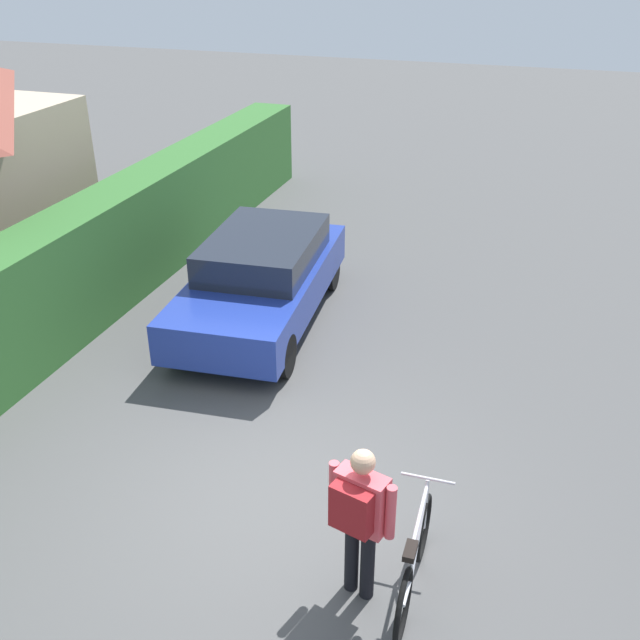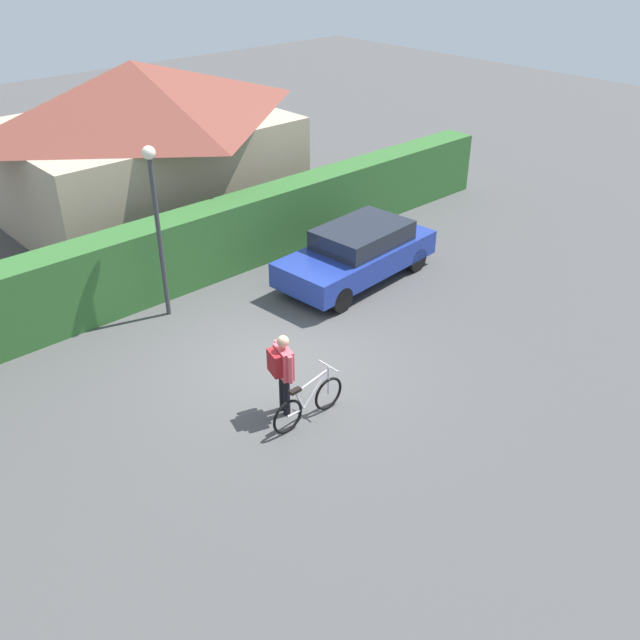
{
  "view_description": "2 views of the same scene",
  "coord_description": "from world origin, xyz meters",
  "views": [
    {
      "loc": [
        -5.54,
        -2.3,
        5.36
      ],
      "look_at": [
        2.26,
        0.26,
        1.0
      ],
      "focal_mm": 41.17,
      "sensor_mm": 36.0,
      "label": 1
    },
    {
      "loc": [
        -7.17,
        -8.99,
        7.84
      ],
      "look_at": [
        0.56,
        -0.5,
        1.06
      ],
      "focal_mm": 39.15,
      "sensor_mm": 36.0,
      "label": 2
    }
  ],
  "objects": [
    {
      "name": "person_rider",
      "position": [
        -0.91,
        -1.14,
        0.97
      ],
      "size": [
        0.44,
        0.63,
        1.6
      ],
      "color": "black",
      "rests_on": "ground"
    },
    {
      "name": "bicycle",
      "position": [
        -0.72,
        -1.61,
        0.37
      ],
      "size": [
        1.62,
        0.5,
        0.94
      ],
      "color": "black",
      "rests_on": "ground"
    },
    {
      "name": "parked_car_near",
      "position": [
        3.8,
        1.7,
        0.72
      ],
      "size": [
        4.29,
        2.06,
        1.36
      ],
      "color": "navy",
      "rests_on": "ground"
    },
    {
      "name": "ground_plane",
      "position": [
        0.0,
        0.0,
        0.0
      ],
      "size": [
        60.0,
        60.0,
        0.0
      ],
      "primitive_type": "plane",
      "color": "#474747"
    }
  ]
}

